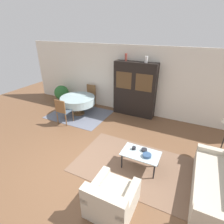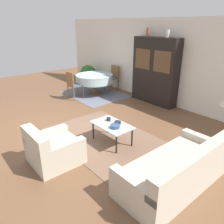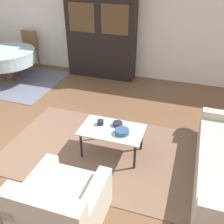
% 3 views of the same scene
% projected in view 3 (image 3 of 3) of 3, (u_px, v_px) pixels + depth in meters
% --- Properties ---
extents(ground_plane, '(14.00, 14.00, 0.00)m').
position_uv_depth(ground_plane, '(14.00, 156.00, 4.05)').
color(ground_plane, brown).
extents(wall_back, '(10.00, 0.06, 2.70)m').
position_uv_depth(wall_back, '(96.00, 18.00, 6.31)').
color(wall_back, silver).
rests_on(wall_back, ground_plane).
extents(area_rug, '(3.08, 1.93, 0.01)m').
position_uv_depth(area_rug, '(104.00, 151.00, 4.13)').
color(area_rug, brown).
rests_on(area_rug, ground_plane).
extents(dining_rug, '(2.32, 1.84, 0.01)m').
position_uv_depth(dining_rug, '(12.00, 81.00, 6.44)').
color(dining_rug, slate).
rests_on(dining_rug, ground_plane).
extents(armchair, '(0.86, 0.90, 0.76)m').
position_uv_depth(armchair, '(61.00, 207.00, 2.88)').
color(armchair, beige).
rests_on(armchair, ground_plane).
extents(coffee_table, '(0.94, 0.57, 0.44)m').
position_uv_depth(coffee_table, '(112.00, 132.00, 3.89)').
color(coffee_table, black).
rests_on(coffee_table, area_rug).
extents(display_cabinet, '(1.66, 0.39, 2.14)m').
position_uv_depth(display_cabinet, '(101.00, 33.00, 6.19)').
color(display_cabinet, black).
rests_on(display_cabinet, ground_plane).
extents(dining_table, '(1.39, 1.39, 0.74)m').
position_uv_depth(dining_table, '(5.00, 57.00, 6.19)').
color(dining_table, brown).
rests_on(dining_table, dining_rug).
extents(dining_chair_far, '(0.44, 0.44, 0.96)m').
position_uv_depth(dining_chair_far, '(28.00, 47.00, 6.95)').
color(dining_chair_far, brown).
rests_on(dining_chair_far, dining_rug).
extents(cup, '(0.10, 0.10, 0.07)m').
position_uv_depth(cup, '(100.00, 122.00, 3.96)').
color(cup, '#232328').
rests_on(cup, coffee_table).
extents(bowl, '(0.21, 0.21, 0.07)m').
position_uv_depth(bowl, '(122.00, 132.00, 3.76)').
color(bowl, '#33517A').
rests_on(bowl, coffee_table).
extents(bowl_small, '(0.15, 0.15, 0.05)m').
position_uv_depth(bowl_small, '(118.00, 124.00, 3.94)').
color(bowl_small, '#232328').
rests_on(bowl_small, coffee_table).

